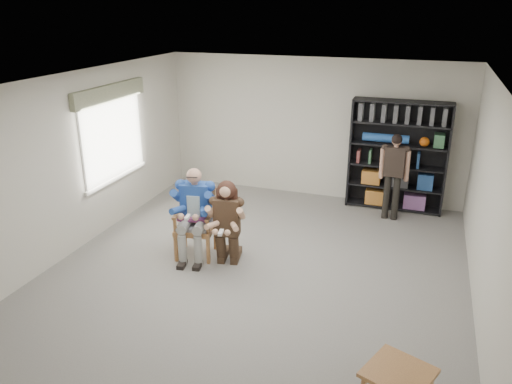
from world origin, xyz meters
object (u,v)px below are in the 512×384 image
at_px(armchair, 195,223).
at_px(standing_man, 393,177).
at_px(bookshelf, 398,156).
at_px(kneeling_woman, 227,225).
at_px(seated_man, 195,213).

xyz_separation_m(armchair, standing_man, (2.76, 2.48, 0.25)).
bearing_deg(bookshelf, standing_man, -91.25).
distance_m(kneeling_woman, bookshelf, 3.87).
bearing_deg(standing_man, armchair, -135.94).
bearing_deg(standing_man, seated_man, -135.94).
relative_size(seated_man, standing_man, 0.89).
bearing_deg(armchair, seated_man, 79.39).
bearing_deg(kneeling_woman, bookshelf, 44.60).
distance_m(armchair, standing_man, 3.73).
distance_m(bookshelf, standing_man, 0.61).
relative_size(armchair, kneeling_woman, 0.84).
xyz_separation_m(armchair, kneeling_woman, (0.58, -0.12, 0.11)).
distance_m(armchair, bookshelf, 4.15).
distance_m(seated_man, bookshelf, 4.13).
xyz_separation_m(armchair, bookshelf, (2.78, 3.04, 0.49)).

